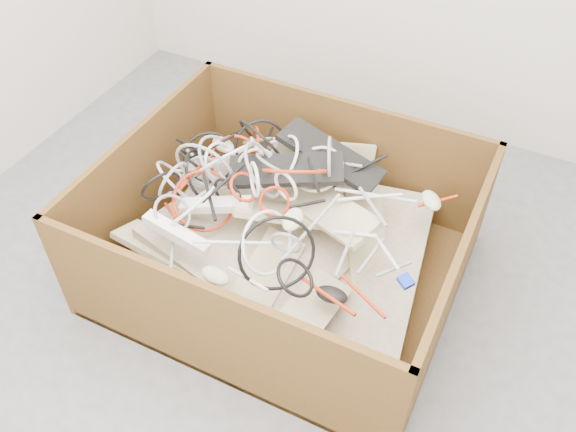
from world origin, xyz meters
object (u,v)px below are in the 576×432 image
at_px(vga_plug, 406,281).
at_px(power_strip_right, 176,233).
at_px(power_strip_left, 216,205).
at_px(cardboard_box, 281,250).

bearing_deg(vga_plug, power_strip_right, -136.03).
relative_size(power_strip_left, vga_plug, 6.12).
xyz_separation_m(power_strip_left, power_strip_right, (-0.04, -0.19, 0.01)).
xyz_separation_m(cardboard_box, vga_plug, (0.50, -0.14, 0.24)).
xyz_separation_m(power_strip_left, vga_plug, (0.72, -0.05, 0.02)).
height_order(power_strip_left, vga_plug, power_strip_left).
height_order(cardboard_box, vga_plug, cardboard_box).
distance_m(power_strip_right, vga_plug, 0.77).
bearing_deg(power_strip_right, power_strip_left, 79.37).
xyz_separation_m(cardboard_box, power_strip_right, (-0.26, -0.27, 0.23)).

